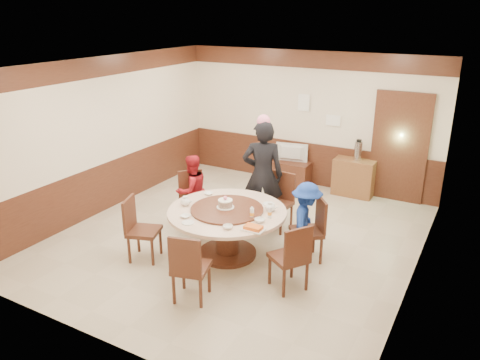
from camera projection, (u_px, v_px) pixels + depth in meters
The scene contains 29 objects.
room at pixel (239, 176), 7.41m from camera, with size 6.00×6.04×2.84m.
banquet_table at pixel (227, 223), 7.04m from camera, with size 1.78×1.78×0.78m.
chair_0 at pixel (308, 241), 7.00m from camera, with size 0.62×0.62×0.97m.
chair_1 at pixel (278, 212), 8.01m from camera, with size 0.48×0.49×0.97m.
chair_2 at pixel (193, 210), 8.07m from camera, with size 0.62×0.62×0.97m.
chair_3 at pixel (143, 240), 7.02m from camera, with size 0.57×0.56×0.97m.
chair_4 at pixel (191, 278), 6.02m from camera, with size 0.54×0.55×0.97m.
chair_5 at pixel (289, 268), 6.27m from camera, with size 0.61×0.61×0.97m.
person_standing at pixel (263, 175), 7.84m from camera, with size 0.69×0.45×1.89m, color black.
person_red at pixel (192, 190), 8.06m from camera, with size 0.61×0.48×1.26m, color maroon.
person_blue at pixel (306, 222), 6.91m from camera, with size 0.79×0.45×1.22m, color #173799.
birthday_cake at pixel (225, 204), 6.96m from camera, with size 0.26×0.26×0.19m.
teapot_left at pixel (185, 202), 7.12m from camera, with size 0.17×0.15×0.13m, color white.
teapot_right at pixel (270, 208), 6.90m from camera, with size 0.17×0.15×0.13m, color white.
bowl_0 at pixel (209, 194), 7.54m from camera, with size 0.14×0.14×0.03m, color white.
bowl_1 at pixel (228, 227), 6.38m from camera, with size 0.14×0.14×0.04m, color white.
bowl_2 at pixel (185, 216), 6.72m from camera, with size 0.14×0.14×0.03m, color white.
bowl_3 at pixel (260, 220), 6.57m from camera, with size 0.15×0.15×0.05m, color white.
saucer_near at pixel (188, 223), 6.54m from camera, with size 0.18×0.18×0.01m, color white.
saucer_far at pixel (269, 204), 7.17m from camera, with size 0.18×0.18×0.01m, color white.
shrimp_platter at pixel (253, 228), 6.33m from camera, with size 0.30×0.20×0.06m.
bottle_0 at pixel (252, 213), 6.66m from camera, with size 0.06×0.06×0.16m, color white.
bottle_1 at pixel (270, 213), 6.68m from camera, with size 0.06×0.06×0.16m, color white.
tv_stand at pixel (290, 173), 10.06m from camera, with size 0.85×0.45×0.50m, color #482316.
television at pixel (291, 153), 9.91m from camera, with size 0.68×0.09×0.39m, color #939396.
side_cabinet at pixel (354, 177), 9.42m from camera, with size 0.80×0.40×0.75m, color brown.
thermos at pixel (358, 151), 9.20m from camera, with size 0.15×0.15×0.38m, color silver.
notice_left at pixel (304, 103), 9.64m from camera, with size 0.25×0.00×0.35m, color white.
notice_right at pixel (333, 120), 9.45m from camera, with size 0.30×0.00×0.22m, color white.
Camera 1 is at (3.41, -6.08, 3.57)m, focal length 35.00 mm.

